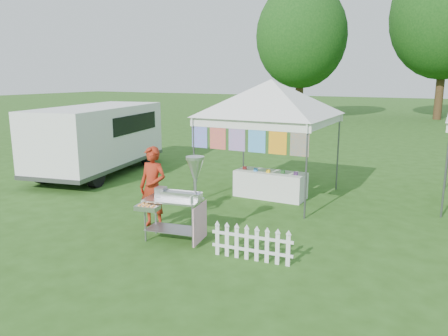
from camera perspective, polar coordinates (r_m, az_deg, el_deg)
The scene contains 9 objects.
ground at distance 8.59m, azimuth -3.07°, elevation -9.09°, with size 120.00×120.00×0.00m, color #284D16.
canopy_main at distance 11.15m, azimuth 6.19°, elevation 11.41°, with size 4.24×4.24×3.45m.
tree_left at distance 32.60m, azimuth 10.07°, elevation 16.64°, with size 6.40×6.40×9.53m.
tree_mid at distance 35.11m, azimuth 27.13°, elevation 17.35°, with size 7.60×7.60×11.52m.
donut_cart at distance 8.14m, azimuth -5.64°, elevation -3.14°, with size 1.20×0.98×1.65m.
vendor at distance 9.05m, azimuth -9.27°, elevation -2.52°, with size 0.62×0.40×1.69m, color maroon.
cargo_van at distance 14.55m, azimuth -15.84°, elevation 3.90°, with size 3.03×5.45×2.14m.
picket_fence at distance 7.51m, azimuth 3.63°, elevation -9.93°, with size 1.44×0.17×0.56m.
display_table at distance 11.29m, azimuth 6.05°, elevation -2.16°, with size 1.80×0.70×0.68m, color white.
Camera 1 is at (4.14, -6.86, 3.09)m, focal length 35.00 mm.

